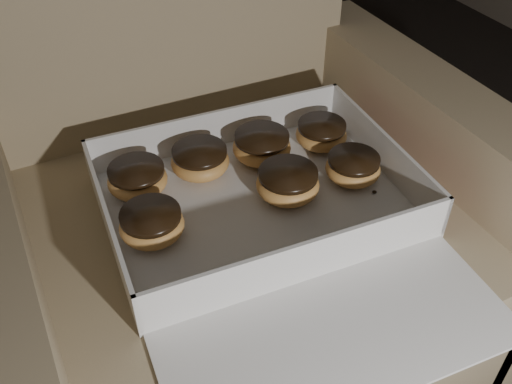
{
  "coord_description": "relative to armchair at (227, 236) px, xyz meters",
  "views": [
    {
      "loc": [
        0.16,
        -0.2,
        0.97
      ],
      "look_at": [
        0.45,
        0.38,
        0.41
      ],
      "focal_mm": 40.0,
      "sensor_mm": 36.0,
      "label": 1
    }
  ],
  "objects": [
    {
      "name": "armchair",
      "position": [
        0.0,
        0.0,
        0.0
      ],
      "size": [
        0.82,
        0.69,
        0.86
      ],
      "color": "#826D53",
      "rests_on": "floor"
    },
    {
      "name": "bakery_box",
      "position": [
        0.02,
        -0.11,
        0.13
      ],
      "size": [
        0.48,
        0.55,
        0.08
      ],
      "rotation": [
        0.0,
        0.0,
        -0.07
      ],
      "color": "silver",
      "rests_on": "armchair"
    },
    {
      "name": "donut_a",
      "position": [
        -0.13,
        0.04,
        0.15
      ],
      "size": [
        0.09,
        0.09,
        0.05
      ],
      "color": "#E5AC50",
      "rests_on": "bakery_box"
    },
    {
      "name": "donut_b",
      "position": [
        0.08,
        0.03,
        0.15
      ],
      "size": [
        0.1,
        0.1,
        0.05
      ],
      "color": "#E5AC50",
      "rests_on": "bakery_box"
    },
    {
      "name": "donut_c",
      "position": [
        -0.02,
        0.04,
        0.15
      ],
      "size": [
        0.09,
        0.09,
        0.05
      ],
      "color": "#E5AC50",
      "rests_on": "bakery_box"
    },
    {
      "name": "donut_d",
      "position": [
        0.19,
        -0.08,
        0.15
      ],
      "size": [
        0.09,
        0.09,
        0.04
      ],
      "color": "#E5AC50",
      "rests_on": "bakery_box"
    },
    {
      "name": "donut_e",
      "position": [
        0.19,
        0.02,
        0.15
      ],
      "size": [
        0.09,
        0.09,
        0.04
      ],
      "color": "#E5AC50",
      "rests_on": "bakery_box"
    },
    {
      "name": "donut_f",
      "position": [
        0.07,
        -0.07,
        0.15
      ],
      "size": [
        0.1,
        0.1,
        0.05
      ],
      "color": "#E5AC50",
      "rests_on": "bakery_box"
    },
    {
      "name": "donut_g",
      "position": [
        -0.14,
        -0.07,
        0.15
      ],
      "size": [
        0.09,
        0.09,
        0.05
      ],
      "color": "#E5AC50",
      "rests_on": "bakery_box"
    },
    {
      "name": "crumb_a",
      "position": [
        0.2,
        -0.13,
        0.12
      ],
      "size": [
        0.01,
        0.01,
        0.0
      ],
      "primitive_type": "ellipsoid",
      "color": "black",
      "rests_on": "bakery_box"
    },
    {
      "name": "crumb_b",
      "position": [
        0.16,
        -0.19,
        0.12
      ],
      "size": [
        0.01,
        0.01,
        0.0
      ],
      "primitive_type": "ellipsoid",
      "color": "black",
      "rests_on": "bakery_box"
    },
    {
      "name": "crumb_c",
      "position": [
        0.06,
        -0.19,
        0.12
      ],
      "size": [
        0.01,
        0.01,
        0.0
      ],
      "primitive_type": "ellipsoid",
      "color": "black",
      "rests_on": "bakery_box"
    },
    {
      "name": "crumb_d",
      "position": [
        0.03,
        -0.19,
        0.12
      ],
      "size": [
        0.01,
        0.01,
        0.0
      ],
      "primitive_type": "ellipsoid",
      "color": "black",
      "rests_on": "bakery_box"
    },
    {
      "name": "crumb_e",
      "position": [
        0.17,
        -0.22,
        0.12
      ],
      "size": [
        0.01,
        0.01,
        0.0
      ],
      "primitive_type": "ellipsoid",
      "color": "black",
      "rests_on": "bakery_box"
    }
  ]
}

